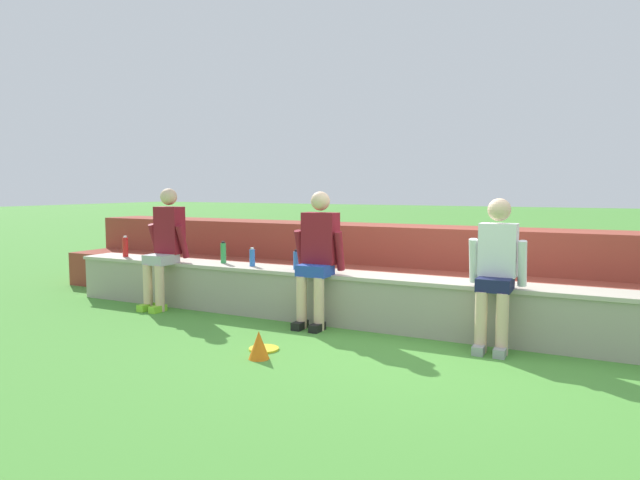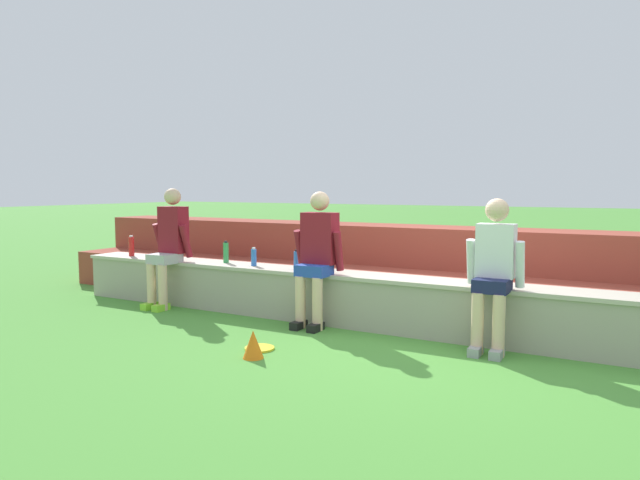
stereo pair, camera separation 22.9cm
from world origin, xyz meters
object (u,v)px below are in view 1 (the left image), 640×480
(person_center, at_px, (496,268))
(sports_cone, at_px, (259,345))
(water_bottle_mid_right, at_px, (296,260))
(water_bottle_mid_left, at_px, (252,257))
(person_far_left, at_px, (165,244))
(water_bottle_near_right, at_px, (223,253))
(frisbee, at_px, (264,349))
(water_bottle_near_left, at_px, (125,247))
(person_left_of_center, at_px, (318,253))

(person_center, height_order, sports_cone, person_center)
(water_bottle_mid_right, relative_size, water_bottle_mid_left, 1.02)
(person_far_left, xyz_separation_m, water_bottle_near_right, (0.67, 0.28, -0.10))
(water_bottle_mid_left, xyz_separation_m, frisbee, (0.94, -1.23, -0.66))
(person_far_left, height_order, water_bottle_near_right, person_far_left)
(person_center, xyz_separation_m, water_bottle_mid_right, (-2.23, 0.25, -0.08))
(sports_cone, bearing_deg, frisbee, 113.60)
(water_bottle_near_left, bearing_deg, person_center, -2.78)
(person_center, xyz_separation_m, water_bottle_mid_left, (-2.82, 0.25, -0.09))
(water_bottle_mid_right, bearing_deg, water_bottle_near_left, -179.74)
(water_bottle_mid_left, bearing_deg, water_bottle_mid_right, -0.02)
(water_bottle_near_right, relative_size, sports_cone, 1.09)
(person_far_left, distance_m, person_left_of_center, 2.10)
(water_bottle_mid_right, xyz_separation_m, water_bottle_mid_left, (-0.59, 0.00, -0.00))
(sports_cone, bearing_deg, water_bottle_mid_left, 125.18)
(person_far_left, xyz_separation_m, frisbee, (2.07, -1.02, -0.78))
(water_bottle_mid_right, relative_size, water_bottle_near_right, 0.84)
(water_bottle_near_left, height_order, water_bottle_mid_right, water_bottle_near_left)
(water_bottle_near_left, bearing_deg, sports_cone, -25.73)
(person_center, distance_m, water_bottle_mid_right, 2.24)
(water_bottle_mid_right, xyz_separation_m, frisbee, (0.35, -1.23, -0.66))
(frisbee, bearing_deg, person_far_left, 153.87)
(person_left_of_center, relative_size, frisbee, 5.25)
(person_left_of_center, xyz_separation_m, water_bottle_near_right, (-1.43, 0.27, -0.10))
(person_center, relative_size, water_bottle_near_left, 4.95)
(water_bottle_near_right, bearing_deg, sports_cone, -45.72)
(water_bottle_near_left, relative_size, sports_cone, 1.14)
(person_far_left, xyz_separation_m, sports_cone, (2.18, -1.27, -0.67))
(water_bottle_mid_right, distance_m, frisbee, 1.44)
(water_bottle_near_left, relative_size, water_bottle_near_right, 1.04)
(person_left_of_center, height_order, water_bottle_mid_right, person_left_of_center)
(water_bottle_near_left, bearing_deg, water_bottle_near_right, 2.83)
(person_far_left, xyz_separation_m, person_center, (3.95, -0.03, -0.04))
(person_left_of_center, height_order, water_bottle_near_left, person_left_of_center)
(person_far_left, bearing_deg, person_left_of_center, 0.38)
(water_bottle_near_right, bearing_deg, frisbee, -42.82)
(water_bottle_mid_right, xyz_separation_m, water_bottle_near_right, (-1.06, 0.06, 0.02))
(water_bottle_mid_left, bearing_deg, water_bottle_near_left, -179.66)
(sports_cone, bearing_deg, water_bottle_near_left, 154.27)
(person_left_of_center, height_order, water_bottle_near_right, person_left_of_center)
(person_left_of_center, distance_m, water_bottle_mid_right, 0.44)
(sports_cone, bearing_deg, water_bottle_mid_right, 107.06)
(person_left_of_center, relative_size, person_center, 1.04)
(person_center, distance_m, water_bottle_mid_left, 2.83)
(water_bottle_near_left, bearing_deg, person_far_left, -13.24)
(person_far_left, height_order, water_bottle_mid_left, person_far_left)
(water_bottle_mid_right, bearing_deg, person_center, -6.31)
(person_far_left, relative_size, water_bottle_near_left, 5.26)
(person_far_left, height_order, sports_cone, person_far_left)
(water_bottle_near_right, height_order, frisbee, water_bottle_near_right)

